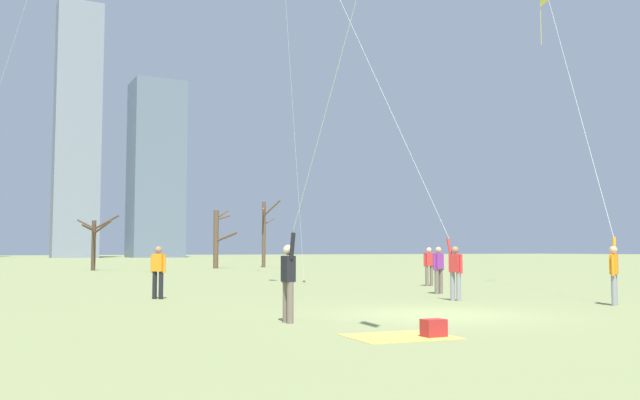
{
  "coord_description": "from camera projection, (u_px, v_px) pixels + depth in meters",
  "views": [
    {
      "loc": [
        -9.71,
        -13.24,
        1.51
      ],
      "look_at": [
        0.0,
        6.0,
        3.09
      ],
      "focal_mm": 38.45,
      "sensor_mm": 36.0,
      "label": 1
    }
  ],
  "objects": [
    {
      "name": "ground_plane",
      "position": [
        435.0,
        314.0,
        16.04
      ],
      "size": [
        400.0,
        400.0,
        0.0
      ],
      "primitive_type": "plane",
      "color": "#848E56"
    },
    {
      "name": "kite_flyer_foreground_left_purple",
      "position": [
        424.0,
        198.0,
        21.38
      ],
      "size": [
        2.61,
        7.96,
        16.2
      ],
      "color": "gray",
      "rests_on": "ground"
    },
    {
      "name": "kite_flyer_far_back_green",
      "position": [
        308.0,
        201.0,
        13.38
      ],
      "size": [
        0.63,
        6.72,
        9.95
      ],
      "color": "#726656",
      "rests_on": "ground"
    },
    {
      "name": "kite_flyer_foreground_right_yellow",
      "position": [
        597.0,
        200.0,
        20.54
      ],
      "size": [
        5.99,
        7.81,
        12.73
      ],
      "color": "gray",
      "rests_on": "ground"
    },
    {
      "name": "bystander_watching_nearby",
      "position": [
        439.0,
        268.0,
        23.65
      ],
      "size": [
        0.5,
        0.27,
        1.62
      ],
      "color": "#726656",
      "rests_on": "ground"
    },
    {
      "name": "bystander_far_off_by_trees",
      "position": [
        429.0,
        264.0,
        28.86
      ],
      "size": [
        0.51,
        0.23,
        1.62
      ],
      "color": "#726656",
      "rests_on": "ground"
    },
    {
      "name": "bystander_strolling_midfield",
      "position": [
        158.0,
        270.0,
        21.15
      ],
      "size": [
        0.39,
        0.38,
        1.62
      ],
      "color": "black",
      "rests_on": "ground"
    },
    {
      "name": "picnic_spot",
      "position": [
        419.0,
        332.0,
        11.9
      ],
      "size": [
        1.91,
        1.55,
        0.31
      ],
      "color": "#D8BF4C",
      "rests_on": "ground"
    },
    {
      "name": "bare_tree_leftmost",
      "position": [
        95.0,
        239.0,
        50.45
      ],
      "size": [
        2.81,
        2.82,
        4.14
      ],
      "color": "#4C3828",
      "rests_on": "ground"
    },
    {
      "name": "bare_tree_rightmost",
      "position": [
        264.0,
        231.0,
        60.01
      ],
      "size": [
        2.02,
        2.57,
        5.88
      ],
      "color": "brown",
      "rests_on": "ground"
    },
    {
      "name": "bare_tree_center",
      "position": [
        217.0,
        237.0,
        56.33
      ],
      "size": [
        1.74,
        3.2,
        4.91
      ],
      "color": "brown",
      "rests_on": "ground"
    },
    {
      "name": "skyline_short_annex",
      "position": [
        77.0,
        129.0,
        133.95
      ],
      "size": [
        8.52,
        5.3,
        55.95
      ],
      "color": "gray",
      "rests_on": "ground"
    },
    {
      "name": "skyline_squat_block",
      "position": [
        156.0,
        169.0,
        140.09
      ],
      "size": [
        10.28,
        9.4,
        35.95
      ],
      "color": "slate",
      "rests_on": "ground"
    }
  ]
}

